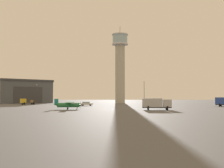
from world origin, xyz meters
name	(u,v)px	position (x,y,z in m)	size (l,w,h in m)	color
ground_plane	(110,109)	(0.00, 0.00, 0.00)	(400.00, 400.00, 0.00)	#545456
control_tower	(120,63)	(0.89, 62.99, 20.10)	(8.12, 8.12, 38.66)	#B2AD9E
hangar	(23,92)	(-47.93, 61.55, 5.79)	(30.94, 29.62, 11.54)	#4C5159
airplane_green	(68,104)	(-10.36, -2.01, 1.24)	(7.08, 9.04, 2.65)	#287A42
truck_box_silver	(156,103)	(11.39, -3.28, 1.60)	(6.91, 3.11, 2.79)	#38383D
truck_flatbed_yellow	(26,102)	(-35.94, 35.37, 1.18)	(5.98, 5.77, 2.40)	#38383D
car_white	(86,104)	(-10.04, 25.35, 0.74)	(4.35, 2.58, 1.37)	white
light_post_west	(37,92)	(-34.46, 43.11, 5.08)	(0.44, 0.44, 8.52)	#38383D
light_post_east	(144,90)	(12.07, 50.87, 6.00)	(0.44, 0.44, 10.28)	#38383D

